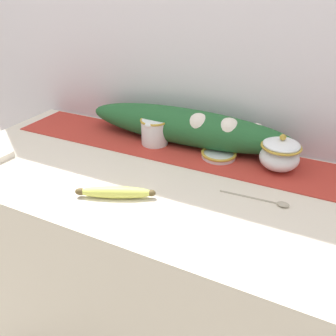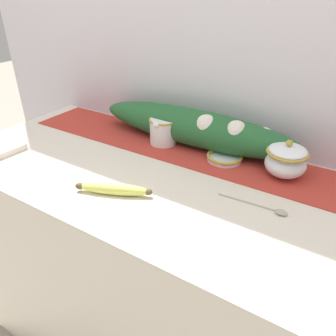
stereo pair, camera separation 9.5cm
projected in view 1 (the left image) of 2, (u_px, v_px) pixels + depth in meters
countertop at (157, 276)px, 1.25m from camera, size 1.43×0.64×0.91m
back_wall at (198, 58)px, 1.14m from camera, size 2.23×0.04×2.40m
table_runner at (179, 149)px, 1.17m from camera, size 1.31×0.23×0.00m
cream_pitcher at (155, 130)px, 1.18m from camera, size 0.10×0.12×0.10m
sugar_bowl at (280, 154)px, 1.02m from camera, size 0.12×0.12×0.12m
small_dish at (219, 154)px, 1.11m from camera, size 0.12×0.12×0.02m
banana at (115, 192)px, 0.90m from camera, size 0.21×0.12×0.03m
spoon at (276, 202)px, 0.88m from camera, size 0.19×0.03×0.01m
poinsettia_garland at (186, 126)px, 1.17m from camera, size 0.78×0.14×0.13m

